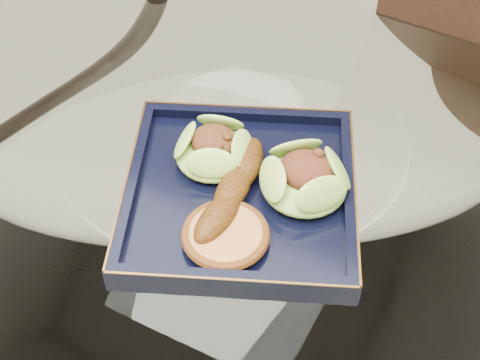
% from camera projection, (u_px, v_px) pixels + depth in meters
% --- Properties ---
extents(dining_table, '(1.13, 1.13, 0.77)m').
position_uv_depth(dining_table, '(233.00, 239.00, 0.97)').
color(dining_table, white).
rests_on(dining_table, ground).
extents(dining_chair, '(0.42, 0.42, 0.91)m').
position_uv_depth(dining_chair, '(434.00, 198.00, 1.14)').
color(dining_chair, black).
rests_on(dining_chair, ground).
extents(navy_plate, '(0.35, 0.35, 0.02)m').
position_uv_depth(navy_plate, '(240.00, 197.00, 0.80)').
color(navy_plate, black).
rests_on(navy_plate, dining_table).
extents(lettuce_wrap_left, '(0.10, 0.10, 0.03)m').
position_uv_depth(lettuce_wrap_left, '(214.00, 151.00, 0.81)').
color(lettuce_wrap_left, '#6EA22F').
rests_on(lettuce_wrap_left, navy_plate).
extents(lettuce_wrap_right, '(0.13, 0.13, 0.04)m').
position_uv_depth(lettuce_wrap_right, '(304.00, 180.00, 0.78)').
color(lettuce_wrap_right, olive).
rests_on(lettuce_wrap_right, navy_plate).
extents(roasted_plantain, '(0.05, 0.17, 0.03)m').
position_uv_depth(roasted_plantain, '(233.00, 189.00, 0.77)').
color(roasted_plantain, '#5B3009').
rests_on(roasted_plantain, navy_plate).
extents(crumb_patty, '(0.11, 0.11, 0.02)m').
position_uv_depth(crumb_patty, '(226.00, 236.00, 0.74)').
color(crumb_patty, '#A26736').
rests_on(crumb_patty, navy_plate).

